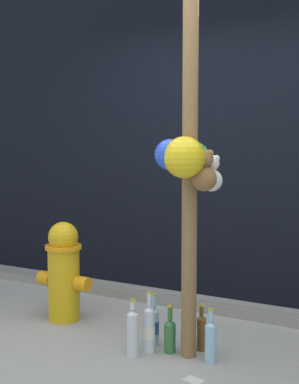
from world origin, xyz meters
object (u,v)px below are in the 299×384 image
at_px(fire_hydrant, 64,271).
at_px(bottle_3, 154,325).
at_px(bottle_1, 149,329).
at_px(bottle_5, 201,331).
at_px(memorial_post, 190,126).
at_px(bottle_0, 133,331).
at_px(bottle_4, 210,340).
at_px(bottle_2, 170,334).

distance_m(fire_hydrant, bottle_3, 0.92).
xyz_separation_m(bottle_1, bottle_3, (-0.03, 0.13, -0.02)).
height_order(bottle_1, bottle_5, bottle_1).
height_order(memorial_post, bottle_0, memorial_post).
height_order(bottle_0, bottle_4, bottle_0).
height_order(bottle_0, bottle_1, bottle_1).
distance_m(fire_hydrant, bottle_0, 0.95).
relative_size(bottle_0, bottle_5, 1.20).
distance_m(memorial_post, fire_hydrant, 1.63).
bearing_deg(fire_hydrant, bottle_4, -8.65).
relative_size(bottle_1, bottle_4, 1.18).
relative_size(bottle_1, bottle_5, 1.32).
distance_m(bottle_0, bottle_2, 0.26).
xyz_separation_m(memorial_post, fire_hydrant, (-1.17, 0.20, -1.11)).
distance_m(bottle_1, bottle_5, 0.36).
distance_m(bottle_0, bottle_3, 0.24).
distance_m(bottle_0, bottle_5, 0.47).
distance_m(memorial_post, bottle_3, 1.40).
height_order(bottle_3, bottle_5, bottle_3).
height_order(bottle_2, bottle_5, bottle_2).
xyz_separation_m(bottle_3, bottle_5, (0.33, 0.07, -0.01)).
height_order(bottle_3, bottle_4, bottle_3).
bearing_deg(bottle_1, bottle_2, 27.25).
xyz_separation_m(bottle_0, bottle_1, (0.07, 0.11, -0.00)).
relative_size(memorial_post, bottle_3, 7.65).
bearing_deg(bottle_2, bottle_4, -3.34).
bearing_deg(bottle_0, memorial_post, 25.87).
bearing_deg(bottle_1, bottle_3, 103.99).
distance_m(memorial_post, bottle_1, 1.37).
bearing_deg(bottle_2, bottle_1, -152.75).
height_order(bottle_2, bottle_4, bottle_4).
bearing_deg(memorial_post, fire_hydrant, 170.55).
bearing_deg(bottle_0, bottle_3, 81.81).
distance_m(bottle_1, bottle_4, 0.42).
relative_size(fire_hydrant, bottle_0, 2.06).
height_order(memorial_post, bottle_1, memorial_post).
xyz_separation_m(bottle_1, bottle_2, (0.12, 0.06, -0.04)).
bearing_deg(bottle_4, bottle_1, -173.82).
bearing_deg(bottle_3, bottle_5, 11.89).
distance_m(memorial_post, bottle_0, 1.39).
bearing_deg(bottle_3, bottle_0, -98.19).
height_order(fire_hydrant, bottle_4, fire_hydrant).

